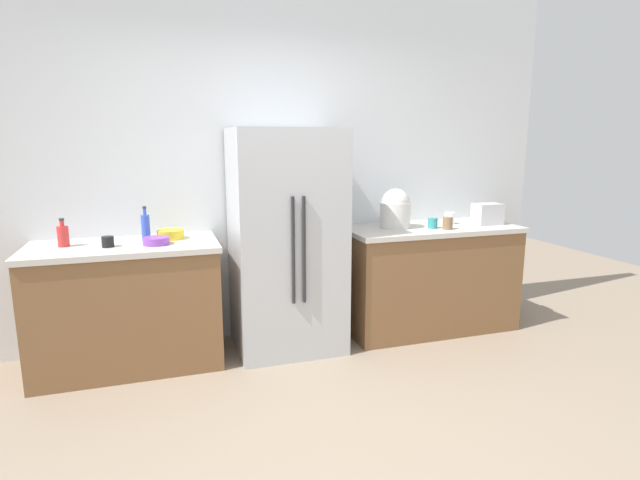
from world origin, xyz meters
TOP-DOWN VIEW (x-y plane):
  - ground_plane at (0.00, 0.00)m, footprint 10.32×10.32m
  - kitchen_back_panel at (0.00, 1.86)m, footprint 5.16×0.10m
  - counter_left at (-1.09, 1.48)m, footprint 1.30×0.67m
  - counter_right at (1.37, 1.48)m, footprint 1.49×0.67m
  - refrigerator at (0.09, 1.45)m, footprint 0.82×0.70m
  - toaster at (1.89, 1.41)m, footprint 0.24×0.16m
  - rice_cooker at (1.05, 1.51)m, footprint 0.25×0.25m
  - bottle_a at (-1.47, 1.52)m, footprint 0.07×0.07m
  - bottle_b at (-0.93, 1.56)m, footprint 0.06×0.06m
  - cup_a at (1.59, 1.53)m, footprint 0.09×0.09m
  - cup_b at (-1.18, 1.41)m, footprint 0.08×0.08m
  - cup_c at (1.34, 1.39)m, footprint 0.08×0.08m
  - cup_d at (1.43, 1.30)m, footprint 0.08×0.08m
  - bowl_a at (-0.86, 1.40)m, footprint 0.18×0.18m
  - bowl_b at (-0.76, 1.58)m, footprint 0.19×0.19m

SIDE VIEW (x-z plane):
  - ground_plane at x=0.00m, z-range 0.00..0.00m
  - counter_right at x=1.37m, z-range 0.00..0.91m
  - counter_left at x=-1.09m, z-range 0.00..0.91m
  - refrigerator at x=0.09m, z-range 0.00..1.72m
  - bowl_a at x=-0.86m, z-range 0.91..0.96m
  - bowl_b at x=-0.76m, z-range 0.91..0.98m
  - cup_b at x=-1.18m, z-range 0.91..0.98m
  - cup_c at x=1.34m, z-range 0.91..0.99m
  - cup_d at x=1.43m, z-range 0.91..1.01m
  - cup_a at x=1.59m, z-range 0.91..1.01m
  - bottle_a at x=-1.47m, z-range 0.88..1.08m
  - toaster at x=1.89m, z-range 0.91..1.09m
  - bottle_b at x=-0.93m, z-range 0.88..1.13m
  - rice_cooker at x=1.05m, z-range 0.90..1.23m
  - kitchen_back_panel at x=0.00m, z-range 0.00..3.03m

